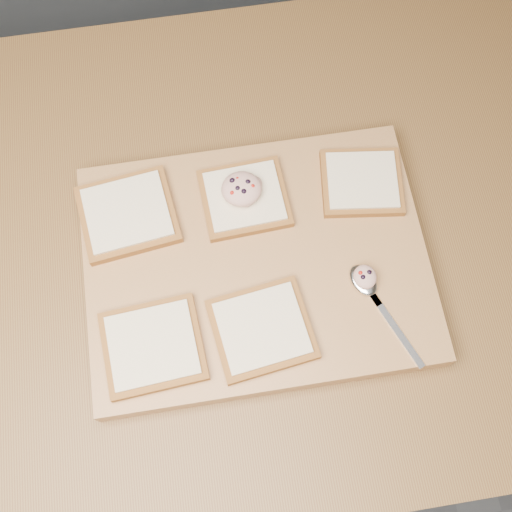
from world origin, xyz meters
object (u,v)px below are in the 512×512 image
at_px(bread_far_center, 245,198).
at_px(cutting_board, 256,264).
at_px(tuna_salad_dollop, 242,189).
at_px(spoon, 368,287).

bearing_deg(bread_far_center, cutting_board, -88.78).
xyz_separation_m(bread_far_center, tuna_salad_dollop, (-0.00, 0.00, 0.02)).
distance_m(tuna_salad_dollop, spoon, 0.22).
distance_m(cutting_board, spoon, 0.16).
height_order(bread_far_center, spoon, bread_far_center).
distance_m(bread_far_center, tuna_salad_dollop, 0.02).
bearing_deg(bread_far_center, spoon, -47.16).
height_order(tuna_salad_dollop, spoon, tuna_salad_dollop).
bearing_deg(spoon, cutting_board, 155.62).
height_order(cutting_board, bread_far_center, bread_far_center).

